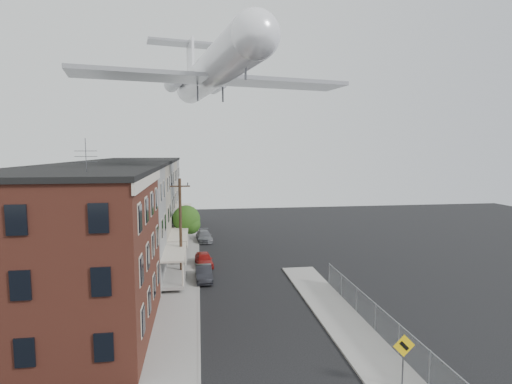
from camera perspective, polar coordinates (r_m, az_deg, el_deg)
sidewalk_left at (r=43.46m, az=-10.14°, el=-9.35°), size 3.00×62.00×0.12m
sidewalk_right at (r=28.13m, az=12.80°, el=-18.14°), size 3.00×26.00×0.12m
curb_left at (r=43.43m, az=-8.21°, el=-9.31°), size 0.15×62.00×0.14m
curb_right at (r=27.67m, az=9.85°, el=-18.47°), size 0.15×26.00×0.14m
corner_building at (r=26.92m, az=-25.65°, el=-8.20°), size 10.31×12.30×12.15m
row_house_a at (r=35.89m, az=-21.08°, el=-4.62°), size 11.98×7.00×10.30m
row_house_b at (r=42.64m, az=-19.01°, el=-2.91°), size 11.98×7.00×10.30m
row_house_c at (r=49.47m, az=-17.51°, el=-1.67°), size 11.98×7.00×10.30m
row_house_d at (r=56.33m, az=-16.38°, el=-0.73°), size 11.98×7.00×10.30m
row_house_e at (r=63.23m, az=-15.50°, el=0.00°), size 11.98×7.00×10.30m
chainlink_fence at (r=27.47m, az=16.68°, el=-16.73°), size 0.06×18.06×1.90m
warning_sign at (r=21.64m, az=20.33°, el=-20.75°), size 1.10×0.11×2.80m
utility_pole at (r=36.58m, az=-10.73°, el=-4.85°), size 1.80×0.26×9.00m
street_tree at (r=46.54m, az=-9.79°, el=-4.04°), size 3.22×3.20×5.20m
car_near at (r=40.58m, az=-7.46°, el=-9.51°), size 1.99×4.12×1.36m
car_mid at (r=36.27m, az=-7.47°, el=-11.44°), size 1.55×4.02×1.31m
car_far at (r=51.32m, az=-7.44°, el=-6.25°), size 2.17×4.61×1.30m
airplane at (r=40.17m, az=-6.45°, el=16.69°), size 25.39×29.01×8.34m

